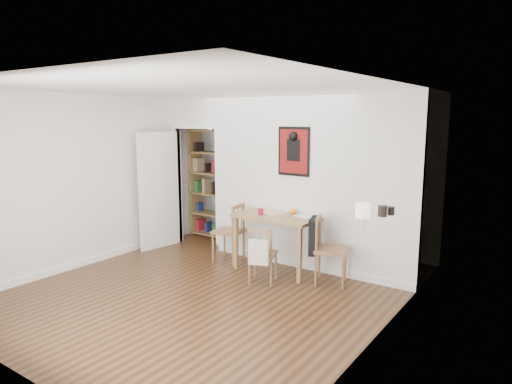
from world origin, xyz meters
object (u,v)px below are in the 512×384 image
Objects in this scene: fireplace at (382,268)px; notebook at (304,216)px; orange_fruit at (293,212)px; mantel_lamp at (363,212)px; red_glass at (261,212)px; chair_right at (330,249)px; bookshelf at (212,184)px; chair_front at (263,254)px; ceramic_jar_a at (382,211)px; ceramic_jar_b at (391,211)px; dining_table at (278,221)px; chair_left at (228,232)px.

fireplace reaches higher than notebook.
orange_fruit is 0.37× the size of mantel_lamp.
orange_fruit is (0.38, 0.30, -0.01)m from red_glass.
chair_right is 0.46× the size of bookshelf.
chair_right is 1.24m from fireplace.
bookshelf is (-2.16, 1.51, 0.61)m from chair_front.
chair_right is 7.60× the size of ceramic_jar_a.
ceramic_jar_a is (1.62, -0.83, 0.35)m from orange_fruit.
chair_right is 9.71× the size of ceramic_jar_b.
fireplace is at bearing -24.43° from bookshelf.
dining_table is 0.30m from red_glass.
mantel_lamp is at bearing -43.86° from notebook.
bookshelf is 4.18m from ceramic_jar_b.
notebook is (1.25, 0.18, 0.38)m from chair_left.
ceramic_jar_a is (0.01, 0.55, -0.08)m from mantel_lamp.
bookshelf is 7.41× the size of notebook.
dining_table reaches higher than chair_front.
chair_right is 1.30m from ceramic_jar_a.
red_glass is 0.64m from notebook.
red_glass is at bearing 161.63° from fireplace.
red_glass is (-0.21, -0.16, 0.15)m from dining_table.
chair_left is 0.74× the size of fireplace.
chair_right is 1.29m from ceramic_jar_b.
chair_front is 8.95× the size of orange_fruit.
chair_left is at bearing 156.33° from mantel_lamp.
orange_fruit is (0.17, 0.14, 0.14)m from dining_table.
orange_fruit reaches higher than dining_table.
fireplace is (1.87, -0.85, -0.12)m from dining_table.
notebook is 1.65m from ceramic_jar_a.
red_glass is at bearing -141.70° from orange_fruit.
orange_fruit is (0.06, 0.72, 0.48)m from chair_front.
orange_fruit is at bearing 85.45° from chair_front.
ceramic_jar_b is at bearing -24.38° from notebook.
red_glass reaches higher than dining_table.
chair_left is (-0.87, -0.09, -0.27)m from dining_table.
dining_table is at bearing 173.07° from chair_right.
ceramic_jar_a is at bearing -22.94° from bookshelf.
ceramic_jar_b is at bearing -21.09° from bookshelf.
ceramic_jar_b is at bearing 65.26° from ceramic_jar_a.
fireplace is at bearing -37.05° from chair_right.
ceramic_jar_b is (-0.02, 0.28, 0.59)m from fireplace.
ceramic_jar_a is at bearing -14.98° from red_glass.
chair_right is 9.44× the size of red_glass.
mantel_lamp is (1.67, -0.67, 0.91)m from chair_front.
ceramic_jar_b is at bearing 0.24° from chair_front.
ceramic_jar_b is (2.05, -0.41, 0.33)m from red_glass.
red_glass is at bearing 127.23° from chair_front.
bookshelf reaches higher than dining_table.
ceramic_jar_b is at bearing -17.21° from dining_table.
bookshelf is 2.58m from notebook.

